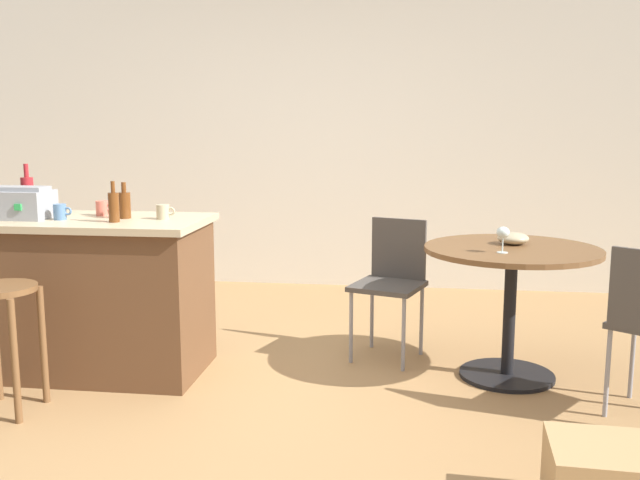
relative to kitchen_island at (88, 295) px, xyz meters
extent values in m
plane|color=#A37A4C|center=(0.94, -0.36, -0.46)|extent=(8.80, 8.80, 0.00)
cube|color=silver|center=(0.94, 2.49, 0.89)|extent=(8.00, 0.10, 2.70)
cube|color=brown|center=(0.00, 0.00, -0.02)|extent=(1.35, 0.67, 0.88)
cube|color=tan|center=(0.00, 0.00, 0.44)|extent=(1.41, 0.73, 0.04)
cylinder|color=brown|center=(-0.01, -0.51, -0.15)|extent=(0.04, 0.04, 0.63)
cylinder|color=brown|center=(-0.01, -0.77, -0.15)|extent=(0.04, 0.04, 0.63)
cylinder|color=brown|center=(-0.15, -0.64, 0.18)|extent=(0.36, 0.36, 0.03)
cylinder|color=black|center=(2.46, 0.20, -0.45)|extent=(0.54, 0.54, 0.02)
cylinder|color=black|center=(2.46, 0.20, -0.09)|extent=(0.07, 0.07, 0.74)
cylinder|color=brown|center=(2.46, 0.20, 0.29)|extent=(0.99, 0.99, 0.03)
cylinder|color=gray|center=(2.88, -0.31, -0.23)|extent=(0.02, 0.02, 0.46)
cylinder|color=gray|center=(3.08, -0.03, -0.23)|extent=(0.02, 0.02, 0.46)
cube|color=#47423D|center=(1.75, 0.44, 0.00)|extent=(0.51, 0.51, 0.03)
cube|color=#47423D|center=(1.81, 0.62, 0.20)|extent=(0.35, 0.14, 0.40)
cylinder|color=gray|center=(1.96, 0.55, -0.24)|extent=(0.02, 0.02, 0.45)
cylinder|color=gray|center=(1.64, 0.66, -0.24)|extent=(0.02, 0.02, 0.45)
cylinder|color=gray|center=(1.53, 0.34, -0.24)|extent=(0.02, 0.02, 0.45)
cylinder|color=gray|center=(1.86, 0.23, -0.24)|extent=(0.02, 0.02, 0.45)
cube|color=gray|center=(-0.41, -0.05, 0.54)|extent=(0.45, 0.24, 0.16)
cube|color=gray|center=(-0.41, -0.05, 0.63)|extent=(0.43, 0.14, 0.02)
cube|color=green|center=(-0.30, -0.18, 0.54)|extent=(0.04, 0.01, 0.04)
cylinder|color=#603314|center=(0.24, 0.03, 0.53)|extent=(0.07, 0.07, 0.15)
cylinder|color=#603314|center=(0.24, 0.03, 0.64)|extent=(0.03, 0.03, 0.06)
cylinder|color=maroon|center=(-0.47, 0.23, 0.56)|extent=(0.07, 0.07, 0.22)
cylinder|color=maroon|center=(-0.47, 0.23, 0.71)|extent=(0.03, 0.03, 0.08)
cylinder|color=#603314|center=(0.25, -0.13, 0.54)|extent=(0.06, 0.06, 0.17)
cylinder|color=#603314|center=(0.25, -0.13, 0.65)|extent=(0.02, 0.02, 0.06)
cylinder|color=#4C7099|center=(-0.10, -0.08, 0.50)|extent=(0.07, 0.07, 0.09)
torus|color=#4C7099|center=(-0.05, -0.08, 0.51)|extent=(0.05, 0.01, 0.05)
cylinder|color=#DB6651|center=(0.05, 0.13, 0.50)|extent=(0.07, 0.07, 0.09)
torus|color=#DB6651|center=(0.10, 0.13, 0.50)|extent=(0.05, 0.01, 0.05)
cylinder|color=tan|center=(0.47, 0.03, 0.50)|extent=(0.07, 0.07, 0.08)
torus|color=tan|center=(0.52, 0.03, 0.50)|extent=(0.05, 0.01, 0.05)
cylinder|color=silver|center=(2.38, 0.02, 0.31)|extent=(0.06, 0.06, 0.00)
cylinder|color=silver|center=(2.38, 0.02, 0.35)|extent=(0.01, 0.01, 0.08)
ellipsoid|color=silver|center=(2.38, 0.02, 0.42)|extent=(0.07, 0.07, 0.06)
ellipsoid|color=tan|center=(2.47, 0.31, 0.34)|extent=(0.18, 0.18, 0.07)
camera|label=1|loc=(1.90, -3.83, 1.00)|focal=39.56mm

